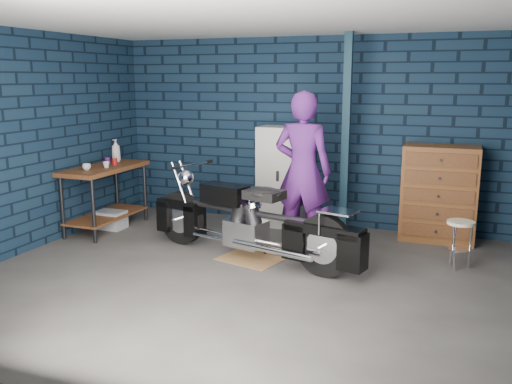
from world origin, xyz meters
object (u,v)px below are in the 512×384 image
Objects in this scene: motorcycle at (250,215)px; tool_chest at (439,194)px; workbench at (106,198)px; shop_stool at (459,245)px; locker at (283,177)px; person at (303,171)px; storage_bin at (111,220)px.

tool_chest reaches higher than motorcycle.
workbench is 2.54× the size of shop_stool.
motorcycle is at bearing -141.94° from tool_chest.
workbench is 2.45m from motorcycle.
locker is (-0.12, 1.60, 0.18)m from motorcycle.
motorcycle is at bearing 58.02° from person.
person is (0.44, 0.67, 0.45)m from motorcycle.
locker reaches higher than workbench.
motorcycle is 0.92m from person.
shop_stool is at bearing -74.95° from tool_chest.
motorcycle is 1.61m from locker.
tool_chest is 2.30× the size of shop_stool.
tool_chest is (2.15, 0.00, -0.09)m from locker.
person is at bearing 2.26° from storage_bin.
storage_bin is 0.32× the size of tool_chest.
storage_bin is 4.56m from tool_chest.
workbench is 3.45× the size of storage_bin.
workbench is 2.89m from person.
shop_stool is (4.71, 0.04, -0.18)m from workbench.
person is 1.88m from tool_chest.
locker reaches higher than motorcycle.
person is at bearing 71.15° from motorcycle.
storage_bin is 2.55m from locker.
motorcycle is (2.39, -0.51, 0.09)m from workbench.
tool_chest is at bearing -148.66° from person.
person is at bearing 3.20° from workbench.
storage_bin is at bearing 3.54° from person.
storage_bin is (0.02, 0.05, -0.33)m from workbench.
motorcycle is 1.70× the size of locker.
storage_bin is 0.28× the size of locker.
motorcycle reaches higher than shop_stool.
storage_bin is (-2.81, -0.11, -0.86)m from person.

